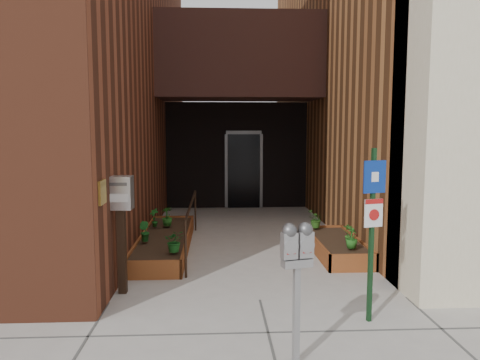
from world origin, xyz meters
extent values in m
plane|color=#9E9991|center=(0.00, 0.00, 0.00)|extent=(80.00, 80.00, 0.00)
cube|color=brown|center=(-6.00, 6.70, 5.00)|extent=(8.00, 14.60, 10.00)
cube|color=brown|center=(6.00, 7.15, 5.00)|extent=(8.00, 13.70, 10.00)
cube|color=beige|center=(2.55, 0.20, 2.20)|extent=(1.10, 1.20, 4.40)
cube|color=black|center=(0.00, 6.00, 4.00)|extent=(4.20, 2.00, 2.00)
cube|color=black|center=(0.00, 7.40, 1.50)|extent=(4.00, 0.30, 3.00)
cube|color=black|center=(0.20, 7.22, 1.05)|extent=(0.90, 0.06, 2.10)
cube|color=#B79338|center=(-1.99, -0.20, 1.50)|extent=(0.04, 0.30, 0.30)
cube|color=brown|center=(-1.55, 0.92, 0.15)|extent=(0.90, 0.04, 0.30)
cube|color=brown|center=(-1.55, 4.48, 0.15)|extent=(0.90, 0.04, 0.30)
cube|color=brown|center=(-1.98, 2.70, 0.15)|extent=(0.04, 3.60, 0.30)
cube|color=brown|center=(-1.12, 2.70, 0.15)|extent=(0.04, 3.60, 0.30)
cube|color=black|center=(-1.55, 2.70, 0.13)|extent=(0.82, 3.52, 0.26)
cube|color=brown|center=(1.60, 1.12, 0.15)|extent=(0.80, 0.04, 0.30)
cube|color=brown|center=(1.60, 3.28, 0.15)|extent=(0.80, 0.04, 0.30)
cube|color=brown|center=(1.22, 2.20, 0.15)|extent=(0.04, 2.20, 0.30)
cube|color=brown|center=(1.98, 2.20, 0.15)|extent=(0.04, 2.20, 0.30)
cube|color=black|center=(1.60, 2.20, 0.13)|extent=(0.72, 2.12, 0.26)
cylinder|color=black|center=(-1.05, 1.00, 0.45)|extent=(0.04, 0.04, 0.90)
cylinder|color=black|center=(-1.05, 4.30, 0.45)|extent=(0.04, 0.04, 0.90)
cylinder|color=black|center=(-1.05, 2.65, 0.88)|extent=(0.04, 3.30, 0.04)
cube|color=#939395|center=(0.20, -1.69, 0.49)|extent=(0.07, 0.07, 0.97)
cube|color=#939395|center=(0.20, -1.69, 1.01)|extent=(0.31, 0.19, 0.08)
cube|color=#939395|center=(0.12, -1.71, 1.19)|extent=(0.17, 0.13, 0.25)
sphere|color=#59595B|center=(0.12, -1.71, 1.33)|extent=(0.14, 0.14, 0.14)
cube|color=white|center=(0.13, -1.75, 1.21)|extent=(0.09, 0.03, 0.05)
cube|color=#B21414|center=(0.13, -1.75, 1.13)|extent=(0.09, 0.03, 0.03)
cube|color=#939395|center=(0.28, -1.66, 1.19)|extent=(0.17, 0.13, 0.25)
sphere|color=#59595B|center=(0.28, -1.66, 1.33)|extent=(0.14, 0.14, 0.14)
cube|color=white|center=(0.29, -1.71, 1.21)|extent=(0.09, 0.03, 0.05)
cube|color=#B21414|center=(0.29, -1.71, 1.13)|extent=(0.09, 0.03, 0.03)
cube|color=#123217|center=(1.24, -0.73, 1.03)|extent=(0.06, 0.06, 2.06)
cube|color=navy|center=(1.25, -0.76, 1.74)|extent=(0.28, 0.09, 0.38)
cube|color=white|center=(1.25, -0.77, 1.74)|extent=(0.09, 0.03, 0.11)
cube|color=white|center=(1.25, -0.76, 1.31)|extent=(0.23, 0.08, 0.33)
cube|color=#B21414|center=(1.25, -0.77, 1.45)|extent=(0.23, 0.07, 0.06)
cylinder|color=#B21414|center=(1.25, -0.77, 1.29)|extent=(0.13, 0.04, 0.13)
cube|color=black|center=(-1.88, 0.37, 0.60)|extent=(0.11, 0.11, 1.20)
cube|color=silver|center=(-1.88, 0.37, 1.41)|extent=(0.33, 0.25, 0.46)
cube|color=#59595B|center=(-1.89, 0.25, 1.54)|extent=(0.24, 0.02, 0.04)
cube|color=white|center=(-1.89, 0.25, 1.36)|extent=(0.26, 0.02, 0.11)
imported|color=#18551B|center=(-1.25, 1.39, 0.48)|extent=(0.36, 0.36, 0.36)
imported|color=#1A5B1D|center=(-1.85, 2.13, 0.48)|extent=(0.27, 0.27, 0.35)
imported|color=#1F5A19|center=(-1.58, 3.43, 0.49)|extent=(0.30, 0.30, 0.39)
imported|color=#1A5B1B|center=(-1.83, 3.33, 0.49)|extent=(0.28, 0.28, 0.38)
imported|color=#225F1B|center=(1.66, 1.49, 0.48)|extent=(0.27, 0.27, 0.36)
imported|color=#29611B|center=(1.74, 1.98, 0.45)|extent=(0.22, 0.22, 0.31)
imported|color=#2A5A19|center=(1.40, 3.07, 0.47)|extent=(0.44, 0.44, 0.35)
camera|label=1|loc=(-0.57, -6.01, 2.31)|focal=35.00mm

